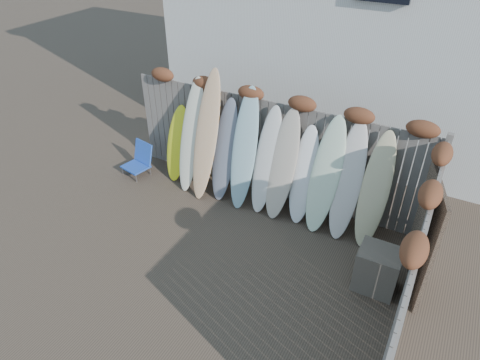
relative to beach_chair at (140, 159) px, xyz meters
The scene contains 17 objects.
ground 3.30m from the beach_chair, 32.10° to the right, with size 80.00×80.00×0.00m, color #493A2D.
back_fence 3.04m from the beach_chair, 12.84° to the left, with size 6.05×0.28×2.24m.
right_fence 6.02m from the beach_chair, 14.49° to the right, with size 0.28×4.40×2.24m.
beach_chair is the anchor object (origin of this frame).
wooden_crate 5.41m from the beach_chair, ahead, with size 0.63×0.52×0.73m, color #4E443B.
lattice_panel 5.89m from the beach_chair, ahead, with size 0.05×1.27×1.91m, color brown.
surfboard_0 1.01m from the beach_chair, 18.74° to the left, with size 0.51×0.07×1.64m, color yellow.
surfboard_1 1.52m from the beach_chair, ahead, with size 0.46×0.07×2.35m, color white.
surfboard_2 1.92m from the beach_chair, ahead, with size 0.48×0.07×2.60m, color #F4CD75.
surfboard_3 2.15m from the beach_chair, ahead, with size 0.48×0.07×2.06m, color slate.
surfboard_4 2.61m from the beach_chair, ahead, with size 0.48×0.07×2.38m, color #91B9C2.
surfboard_5 3.00m from the beach_chair, ahead, with size 0.47×0.07×2.09m, color white.
surfboard_6 3.33m from the beach_chair, ahead, with size 0.52×0.07×2.13m, color beige.
surfboard_7 3.71m from the beach_chair, ahead, with size 0.45×0.07×1.87m, color white.
surfboard_8 4.13m from the beach_chair, ahead, with size 0.53×0.07×2.17m, color #DDF9D4.
surfboard_9 4.52m from the beach_chair, ahead, with size 0.48×0.07×2.16m, color silver.
surfboard_10 4.97m from the beach_chair, ahead, with size 0.47×0.07×2.09m, color beige.
Camera 1 is at (2.92, -4.20, 5.15)m, focal length 32.00 mm.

